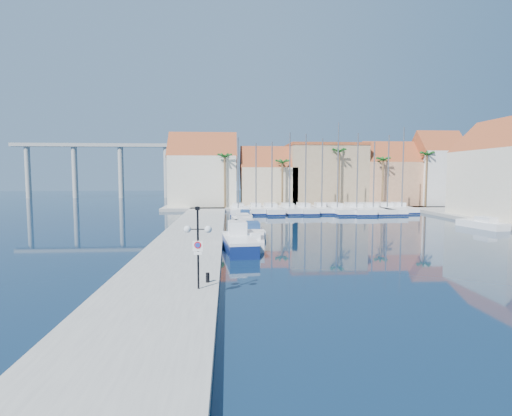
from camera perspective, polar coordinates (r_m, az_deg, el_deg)
The scene contains 37 objects.
ground at distance 28.50m, azimuth 7.25°, elevation -7.84°, with size 260.00×260.00×0.00m, color black.
quay_west at distance 41.35m, azimuth -8.87°, elevation -3.56°, with size 6.00×77.00×0.50m, color gray.
shore_north at distance 77.08m, azimuth 7.57°, elevation 0.31°, with size 54.00×16.00×0.50m, color gray.
lamp_post at distance 20.04m, azimuth -8.31°, elevation -3.84°, with size 1.41×0.47×4.15m.
bollard at distance 21.67m, azimuth -6.92°, elevation -9.83°, with size 0.21×0.21×0.51m, color black.
fishing_boat at distance 32.57m, azimuth -2.44°, elevation -4.83°, with size 2.84×6.82×2.32m.
motorboat_west_0 at distance 34.85m, azimuth -0.53°, elevation -4.63°, with size 2.61×6.65×1.40m.
motorboat_west_1 at distance 41.35m, azimuth -0.79°, elevation -3.14°, with size 2.57×7.23×1.40m.
motorboat_west_2 at distance 45.87m, azimuth -1.69°, elevation -2.35°, with size 2.18×6.62×1.40m.
motorboat_west_3 at distance 49.87m, azimuth -1.99°, elevation -1.78°, with size 2.67×6.86×1.40m.
motorboat_west_4 at distance 55.17m, azimuth -1.62°, elevation -1.14°, with size 1.85×5.34×1.40m.
motorboat_west_5 at distance 61.16m, azimuth -1.70°, elevation -0.56°, with size 2.01×5.25×1.40m.
motorboat_west_6 at distance 66.26m, azimuth -2.42°, elevation -0.15°, with size 2.36×6.68×1.40m.
motorboat_east_1 at distance 53.35m, azimuth 29.60°, elevation -1.97°, with size 3.05×6.29×1.40m.
sailboat_0 at distance 63.41m, azimuth -2.58°, elevation -0.31°, with size 2.63×9.84×11.95m.
sailboat_1 at distance 64.58m, azimuth -0.04°, elevation -0.21°, with size 2.57×8.90×11.19m.
sailboat_2 at distance 64.03m, azimuth 2.20°, elevation -0.27°, with size 3.20×10.25×11.34m.
sailboat_3 at distance 64.54m, azimuth 4.71°, elevation -0.20°, with size 3.07×8.92×12.85m.
sailboat_4 at distance 65.07m, azimuth 6.95°, elevation -0.19°, with size 2.89×9.51×12.66m.
sailboat_5 at distance 66.15m, azimuth 9.28°, elevation -0.13°, with size 2.57×8.67×12.01m.
sailboat_6 at distance 65.88m, azimuth 11.34°, elevation -0.20°, with size 3.65×11.54×14.42m.
sailboat_7 at distance 66.46m, azimuth 14.01°, elevation -0.23°, with size 3.35×11.81×12.75m.
sailboat_8 at distance 67.51m, azimuth 16.15°, elevation -0.20°, with size 3.92×11.57×11.43m.
sailboat_9 at distance 68.69m, azimuth 18.05°, elevation -0.16°, with size 3.80×11.72×12.51m.
sailboat_10 at distance 70.30m, azimuth 19.92°, elevation -0.04°, with size 2.57×8.67×13.88m.
building_0 at distance 74.41m, azimuth -7.54°, elevation 4.99°, with size 12.30×9.00×13.50m.
building_1 at distance 74.65m, azimuth 1.73°, elevation 4.09°, with size 10.30×8.00×11.00m.
building_2 at distance 77.51m, azimuth 9.80°, elevation 4.76°, with size 14.20×10.20×11.50m.
building_3 at distance 80.29m, azimuth 18.34°, elevation 4.30°, with size 10.30×8.00×12.00m.
building_4 at distance 83.24m, azimuth 24.38°, elevation 4.89°, with size 8.30×8.00×14.00m.
building_6 at distance 63.52m, azimuth 32.24°, elevation 4.33°, with size 9.00×14.30×13.50m.
palm_0 at distance 69.33m, azimuth -4.49°, elevation 7.15°, with size 2.60×2.60×10.15m.
palm_1 at distance 69.94m, azimuth 3.79°, elevation 6.36°, with size 2.60×2.60×9.15m.
palm_2 at distance 72.06m, azimuth 11.77°, elevation 7.72°, with size 2.60×2.60×11.15m.
palm_3 at distance 74.57m, azimuth 17.72°, elevation 6.41°, with size 2.60×2.60×9.65m.
palm_4 at distance 77.91m, azimuth 23.25°, elevation 6.86°, with size 2.60×2.60×10.65m.
viaduct at distance 114.38m, azimuth -21.25°, elevation 6.49°, with size 48.00×2.20×14.45m.
Camera 1 is at (-5.50, -27.27, 6.21)m, focal length 28.00 mm.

